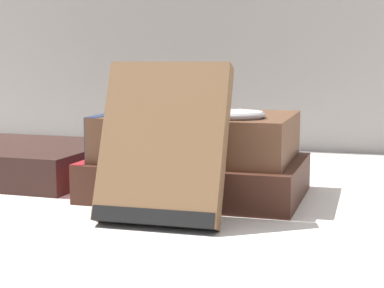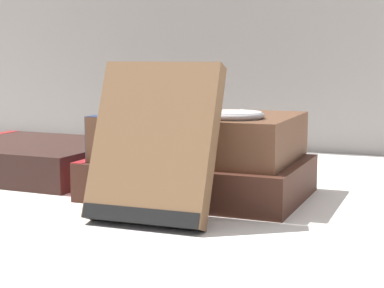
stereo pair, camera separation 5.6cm
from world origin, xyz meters
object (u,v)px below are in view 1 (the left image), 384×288
object	(u,v)px
book_flat_top	(193,136)
reading_glasses	(191,168)
book_leaning_front	(157,149)
book_flat_bottom	(191,177)
book_side_left	(14,161)
pocket_watch	(234,115)

from	to	relation	value
book_flat_top	reading_glasses	xyz separation A→B (m)	(-0.04, 0.13, -0.06)
book_flat_top	book_leaning_front	distance (m)	0.11
book_flat_bottom	book_side_left	bearing A→B (deg)	170.48
book_leaning_front	pocket_watch	world-z (taller)	book_leaning_front
book_leaning_front	pocket_watch	distance (m)	0.10
book_leaning_front	book_side_left	bearing A→B (deg)	146.34
book_side_left	book_leaning_front	xyz separation A→B (m)	(0.22, -0.15, 0.04)
book_flat_bottom	pocket_watch	xyz separation A→B (m)	(0.05, -0.02, 0.06)
book_flat_bottom	pocket_watch	bearing A→B (deg)	-24.38
book_flat_bottom	pocket_watch	size ratio (longest dim) A/B	3.38
pocket_watch	reading_glasses	bearing A→B (deg)	117.90
reading_glasses	book_flat_bottom	bearing A→B (deg)	-69.31
book_flat_bottom	reading_glasses	xyz separation A→B (m)	(-0.04, 0.14, -0.02)
book_flat_bottom	reading_glasses	world-z (taller)	book_flat_bottom
book_flat_bottom	book_leaning_front	distance (m)	0.11
book_flat_top	pocket_watch	world-z (taller)	pocket_watch
book_flat_top	book_leaning_front	xyz separation A→B (m)	(0.00, -0.11, 0.00)
book_side_left	pocket_watch	xyz separation A→B (m)	(0.26, -0.06, 0.06)
book_flat_bottom	book_flat_top	size ratio (longest dim) A/B	1.13
book_side_left	book_leaning_front	bearing A→B (deg)	-31.22
book_flat_bottom	book_side_left	xyz separation A→B (m)	(-0.22, 0.04, 0.00)
book_flat_bottom	book_flat_top	distance (m)	0.04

